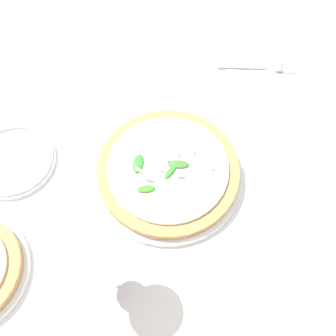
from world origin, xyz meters
name	(u,v)px	position (x,y,z in m)	size (l,w,h in m)	color
ground_plane	(170,161)	(0.00, 0.00, 0.00)	(6.00, 6.00, 0.00)	silver
pizza_arugula_main	(168,171)	(0.01, -0.03, 0.02)	(0.30, 0.30, 0.05)	white
wine_glass	(103,267)	(-0.03, -0.27, 0.10)	(0.10, 0.10, 0.15)	white
napkin	(252,68)	(0.11, 0.30, 0.00)	(0.12, 0.08, 0.01)	white
fork	(256,66)	(0.12, 0.30, 0.01)	(0.18, 0.06, 0.00)	silver
side_plate_white	(13,160)	(-0.31, -0.10, 0.01)	(0.17, 0.17, 0.02)	white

